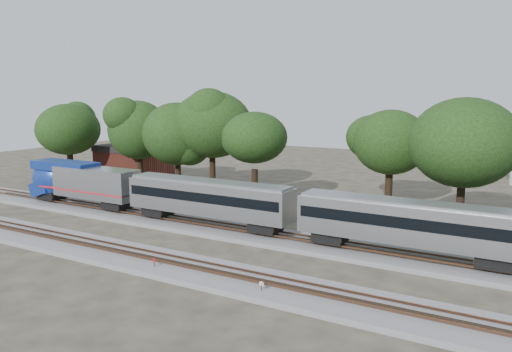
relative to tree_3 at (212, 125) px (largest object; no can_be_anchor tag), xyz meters
The scene contains 14 objects.
ground 25.72m from the tree_3, 59.61° to the right, with size 160.00×160.00×0.00m, color #383328.
track_far 21.07m from the tree_3, 50.52° to the right, with size 160.00×5.00×0.73m.
track_near 29.00m from the tree_3, 63.80° to the right, with size 160.00×5.00×0.73m.
switch_stand_red 30.23m from the tree_3, 63.67° to the right, with size 0.32×0.14×1.03m.
switch_stand_white 35.01m from the tree_3, 50.18° to the right, with size 0.32×0.06×1.01m.
switch_lever 34.32m from the tree_3, 51.75° to the right, with size 0.50×0.30×0.30m, color #512D19.
brick_building 19.26m from the tree_3, 166.30° to the left, with size 10.60×7.64×4.99m.
tree_0 23.51m from the tree_3, behind, with size 7.75×7.75×10.92m.
tree_1 11.99m from the tree_3, behind, with size 7.92×7.92×11.17m.
tree_2 5.07m from the tree_3, 167.11° to the right, with size 7.69×7.69×10.84m.
tree_3 is the anchor object (origin of this frame).
tree_4 9.39m from the tree_3, 24.54° to the right, with size 7.99×7.99×11.27m.
tree_5 22.24m from the tree_3, ahead, with size 7.56×7.56×10.65m.
tree_6 30.91m from the tree_3, ahead, with size 8.57×8.57×12.09m.
Camera 1 is at (24.16, -31.49, 12.69)m, focal length 35.00 mm.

